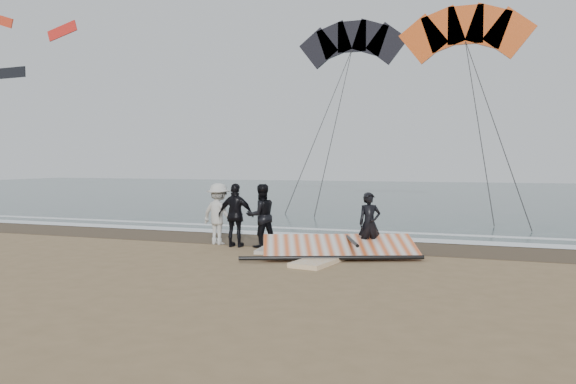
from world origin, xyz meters
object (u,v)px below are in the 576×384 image
at_px(man_main, 369,223).
at_px(board_white, 327,258).
at_px(sail_rig, 339,249).
at_px(board_cream, 276,247).

distance_m(man_main, board_white, 1.65).
bearing_deg(man_main, sail_rig, -171.70).
bearing_deg(board_white, man_main, 66.52).
height_order(board_white, sail_rig, sail_rig).
relative_size(board_white, sail_rig, 0.65).
xyz_separation_m(man_main, board_white, (-0.80, -1.23, -0.76)).
relative_size(board_cream, sail_rig, 0.55).
bearing_deg(board_white, board_cream, 153.21).
xyz_separation_m(man_main, sail_rig, (-0.69, -0.54, -0.62)).
height_order(man_main, sail_rig, man_main).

